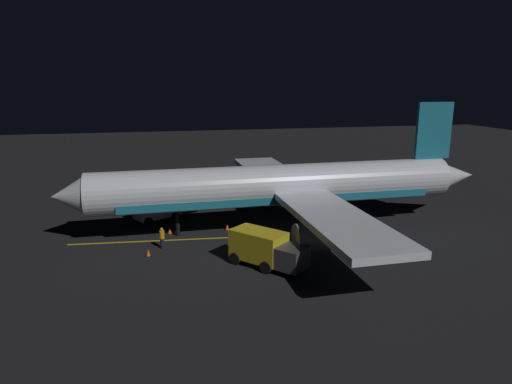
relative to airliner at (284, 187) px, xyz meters
name	(u,v)px	position (x,y,z in m)	size (l,w,h in m)	color
ground_plane	(277,229)	(0.00, 0.63, -3.94)	(180.00, 180.00, 0.20)	black
apron_guide_stripe	(238,237)	(-1.65, 4.63, -3.84)	(0.24, 28.02, 0.01)	gold
airliner	(284,187)	(0.00, 0.00, 0.00)	(33.82, 39.00, 11.18)	silver
baggage_truck	(163,208)	(4.93, 10.72, -2.61)	(4.46, 6.19, 2.39)	silver
catering_truck	(265,249)	(-8.28, 3.88, -2.55)	(5.68, 5.27, 2.55)	gold
ground_crew_worker	(162,238)	(-2.96, 10.99, -2.95)	(0.40, 0.40, 1.74)	black
traffic_cone_near_left	(227,227)	(0.51, 5.18, -3.59)	(0.50, 0.50, 0.55)	#EA590F
traffic_cone_near_right	(170,231)	(0.66, 10.26, -3.59)	(0.50, 0.50, 0.55)	#EA590F
traffic_cone_under_wing	(148,253)	(-4.36, 12.10, -3.59)	(0.50, 0.50, 0.55)	#EA590F
traffic_cone_far	(252,261)	(-7.62, 4.69, -3.59)	(0.50, 0.50, 0.55)	#EA590F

